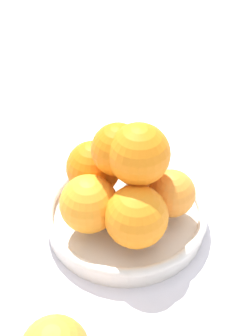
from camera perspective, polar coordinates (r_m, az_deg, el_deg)
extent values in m
plane|color=silver|center=(0.69, 0.00, -6.75)|extent=(4.00, 4.00, 0.00)
cylinder|color=silver|center=(0.69, 0.00, -6.14)|extent=(0.23, 0.23, 0.02)
torus|color=silver|center=(0.67, 0.00, -5.13)|extent=(0.23, 0.23, 0.01)
sphere|color=orange|center=(0.64, 5.56, -3.10)|extent=(0.07, 0.07, 0.07)
sphere|color=orange|center=(0.68, 1.68, 1.10)|extent=(0.08, 0.08, 0.08)
sphere|color=orange|center=(0.67, -3.99, 0.03)|extent=(0.08, 0.08, 0.08)
sphere|color=orange|center=(0.62, -4.55, -4.38)|extent=(0.08, 0.08, 0.08)
sphere|color=orange|center=(0.60, 1.29, -5.95)|extent=(0.08, 0.08, 0.08)
sphere|color=orange|center=(0.61, -0.98, 2.26)|extent=(0.07, 0.07, 0.07)
sphere|color=orange|center=(0.59, 1.56, 1.71)|extent=(0.08, 0.08, 0.08)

